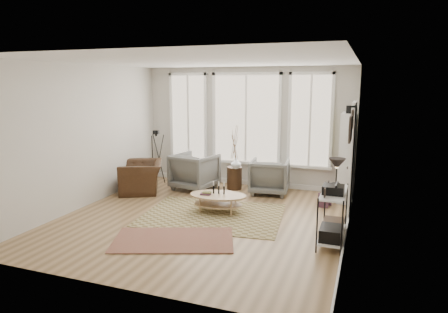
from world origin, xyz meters
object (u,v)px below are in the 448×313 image
at_px(bookcase, 347,157).
at_px(armchair_right, 270,176).
at_px(coffee_table, 218,198).
at_px(side_table, 234,159).
at_px(low_shelf, 333,211).
at_px(armchair_left, 195,171).
at_px(accent_chair, 141,177).

distance_m(bookcase, armchair_right, 1.77).
relative_size(coffee_table, side_table, 0.79).
bearing_deg(low_shelf, armchair_left, 147.15).
xyz_separation_m(bookcase, low_shelf, (-0.06, -2.52, -0.44)).
distance_m(coffee_table, armchair_left, 1.85).
bearing_deg(coffee_table, side_table, 97.95).
xyz_separation_m(armchair_left, accent_chair, (-1.08, -0.65, -0.08)).
bearing_deg(armchair_left, bookcase, -163.26).
relative_size(armchair_left, side_table, 0.63).
xyz_separation_m(low_shelf, armchair_left, (-3.40, 2.20, -0.08)).
bearing_deg(armchair_right, coffee_table, 63.05).
relative_size(bookcase, side_table, 1.36).
height_order(coffee_table, armchair_left, armchair_left).
bearing_deg(side_table, bookcase, -0.12).
distance_m(bookcase, side_table, 2.58).
distance_m(coffee_table, side_table, 1.84).
distance_m(bookcase, armchair_left, 3.51).
relative_size(low_shelf, accent_chair, 1.20).
xyz_separation_m(armchair_right, side_table, (-0.89, 0.10, 0.33)).
xyz_separation_m(low_shelf, accent_chair, (-4.48, 1.55, -0.16)).
distance_m(armchair_right, accent_chair, 2.99).
bearing_deg(accent_chair, bookcase, 74.46).
bearing_deg(coffee_table, bookcase, 37.27).
distance_m(low_shelf, side_table, 3.57).
height_order(bookcase, armchair_right, bookcase).
xyz_separation_m(armchair_left, side_table, (0.89, 0.33, 0.29)).
bearing_deg(side_table, accent_chair, -153.62).
relative_size(armchair_left, accent_chair, 0.88).
bearing_deg(coffee_table, accent_chair, 160.38).
bearing_deg(armchair_left, low_shelf, 158.57).
height_order(low_shelf, armchair_right, low_shelf).
xyz_separation_m(side_table, accent_chair, (-1.97, -0.98, -0.37)).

